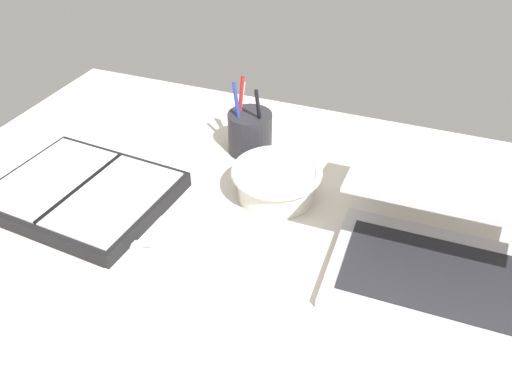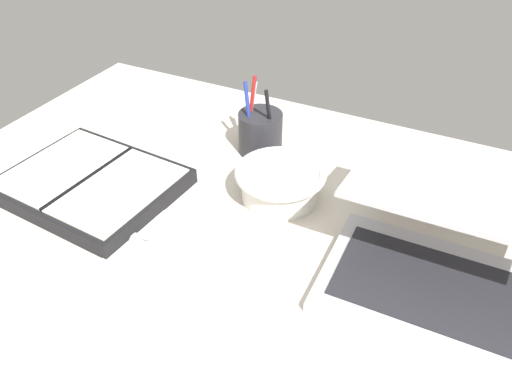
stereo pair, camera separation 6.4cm
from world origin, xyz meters
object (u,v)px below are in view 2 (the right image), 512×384
Objects in this scene: bowl at (278,181)px; scissors at (107,228)px; pen_cup at (260,132)px; planner at (91,184)px; laptop at (448,257)px.

scissors is (-23.54, -22.44, -3.27)cm from bowl.
pen_cup reaches higher than planner.
scissors is (10.25, -7.79, -1.33)cm from planner.
laptop is at bearing -14.50° from bowl.
planner is 2.66× the size of scissors.
laptop is 33.80cm from bowl.
laptop reaches higher than scissors.
bowl is 1.06× the size of pen_cup.
bowl is 1.35× the size of scissors.
laptop is 48.26cm from pen_cup.
bowl is at bearing 27.63° from planner.
bowl is at bearing 164.86° from laptop.
bowl reaches higher than scissors.
bowl is 0.51× the size of planner.
scissors is at bearing -166.67° from laptop.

